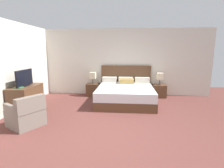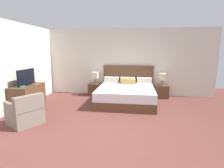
# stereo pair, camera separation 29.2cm
# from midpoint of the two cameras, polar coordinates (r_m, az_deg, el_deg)

# --- Properties ---
(ground_plane) EXTENTS (11.04, 11.04, 0.00)m
(ground_plane) POSITION_cam_midpoint_polar(r_m,az_deg,el_deg) (3.74, -0.01, -17.38)
(ground_plane) COLOR brown
(wall_back) EXTENTS (7.13, 0.06, 2.61)m
(wall_back) POSITION_cam_midpoint_polar(r_m,az_deg,el_deg) (7.01, 4.35, 7.02)
(wall_back) COLOR silver
(wall_back) RESTS_ON ground
(wall_left) EXTENTS (0.06, 5.48, 2.61)m
(wall_left) POSITION_cam_midpoint_polar(r_m,az_deg,el_deg) (5.94, -27.62, 5.14)
(wall_left) COLOR silver
(wall_left) RESTS_ON ground
(bed) EXTENTS (1.95, 2.12, 1.19)m
(bed) POSITION_cam_midpoint_polar(r_m,az_deg,el_deg) (6.09, 6.06, -3.09)
(bed) COLOR brown
(bed) RESTS_ON ground
(nightstand_left) EXTENTS (0.50, 0.42, 0.49)m
(nightstand_left) POSITION_cam_midpoint_polar(r_m,az_deg,el_deg) (7.01, -4.33, -1.77)
(nightstand_left) COLOR brown
(nightstand_left) RESTS_ON ground
(nightstand_right) EXTENTS (0.50, 0.42, 0.49)m
(nightstand_right) POSITION_cam_midpoint_polar(r_m,az_deg,el_deg) (6.93, 17.03, -2.36)
(nightstand_right) COLOR brown
(nightstand_right) RESTS_ON ground
(table_lamp_left) EXTENTS (0.23, 0.23, 0.45)m
(table_lamp_left) POSITION_cam_midpoint_polar(r_m,az_deg,el_deg) (6.91, -4.39, 2.80)
(table_lamp_left) COLOR #332D28
(table_lamp_left) RESTS_ON nightstand_left
(table_lamp_right) EXTENTS (0.23, 0.23, 0.45)m
(table_lamp_right) POSITION_cam_midpoint_polar(r_m,az_deg,el_deg) (6.83, 17.29, 2.25)
(table_lamp_right) COLOR #332D28
(table_lamp_right) RESTS_ON nightstand_right
(dresser) EXTENTS (0.58, 1.10, 0.75)m
(dresser) POSITION_cam_midpoint_polar(r_m,az_deg,el_deg) (5.86, -24.41, -3.79)
(dresser) COLOR brown
(dresser) RESTS_ON ground
(tv) EXTENTS (0.18, 0.80, 0.48)m
(tv) POSITION_cam_midpoint_polar(r_m,az_deg,el_deg) (5.74, -24.89, 1.96)
(tv) COLOR black
(tv) RESTS_ON dresser
(book_red_cover) EXTENTS (0.20, 0.19, 0.03)m
(book_red_cover) POSITION_cam_midpoint_polar(r_m,az_deg,el_deg) (5.54, -26.37, -0.73)
(book_red_cover) COLOR #2D7042
(book_red_cover) RESTS_ON dresser
(armchair_by_window) EXTENTS (0.94, 0.94, 0.76)m
(armchair_by_window) POSITION_cam_midpoint_polar(r_m,az_deg,el_deg) (4.71, -24.79, -8.58)
(armchair_by_window) COLOR #70665B
(armchair_by_window) RESTS_ON ground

